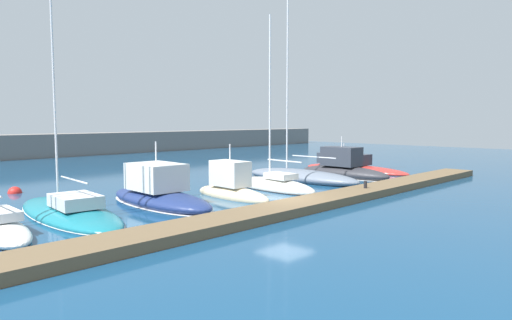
{
  "coord_description": "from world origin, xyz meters",
  "views": [
    {
      "loc": [
        -18.49,
        -15.78,
        4.59
      ],
      "look_at": [
        1.97,
        4.1,
        2.09
      ],
      "focal_mm": 32.43,
      "sensor_mm": 36.0,
      "label": 1
    }
  ],
  "objects_px": {
    "mooring_buoy_red": "(15,193)",
    "motorboat_navy_fourth": "(159,193)",
    "sailboat_ivory_sixth": "(274,186)",
    "motorboat_charcoal_eighth": "(343,169)",
    "motorboat_red_ninth": "(351,167)",
    "sailboat_slate_seventh": "(301,176)",
    "sailboat_teal_third": "(69,212)",
    "dock_bollard": "(365,185)",
    "motorboat_sand_fifth": "(231,188)"
  },
  "relations": [
    {
      "from": "sailboat_ivory_sixth",
      "to": "mooring_buoy_red",
      "type": "xyz_separation_m",
      "value": [
        -12.49,
        10.6,
        -0.24
      ]
    },
    {
      "from": "mooring_buoy_red",
      "to": "sailboat_teal_third",
      "type": "bearing_deg",
      "value": -93.78
    },
    {
      "from": "motorboat_charcoal_eighth",
      "to": "motorboat_red_ninth",
      "type": "xyz_separation_m",
      "value": [
        4.46,
        2.04,
        -0.34
      ]
    },
    {
      "from": "sailboat_slate_seventh",
      "to": "dock_bollard",
      "type": "xyz_separation_m",
      "value": [
        -2.57,
        -7.05,
        0.27
      ]
    },
    {
      "from": "motorboat_navy_fourth",
      "to": "motorboat_red_ninth",
      "type": "relative_size",
      "value": 0.82
    },
    {
      "from": "mooring_buoy_red",
      "to": "dock_bollard",
      "type": "bearing_deg",
      "value": -48.17
    },
    {
      "from": "sailboat_teal_third",
      "to": "dock_bollard",
      "type": "xyz_separation_m",
      "value": [
        15.12,
        -7.03,
        0.48
      ]
    },
    {
      "from": "motorboat_charcoal_eighth",
      "to": "motorboat_red_ninth",
      "type": "relative_size",
      "value": 0.76
    },
    {
      "from": "sailboat_slate_seventh",
      "to": "motorboat_red_ninth",
      "type": "height_order",
      "value": "sailboat_slate_seventh"
    },
    {
      "from": "sailboat_slate_seventh",
      "to": "sailboat_ivory_sixth",
      "type": "bearing_deg",
      "value": 107.25
    },
    {
      "from": "sailboat_ivory_sixth",
      "to": "dock_bollard",
      "type": "height_order",
      "value": "sailboat_ivory_sixth"
    },
    {
      "from": "motorboat_navy_fourth",
      "to": "mooring_buoy_red",
      "type": "xyz_separation_m",
      "value": [
        -4.09,
        9.74,
        -0.61
      ]
    },
    {
      "from": "mooring_buoy_red",
      "to": "motorboat_sand_fifth",
      "type": "bearing_deg",
      "value": -51.97
    },
    {
      "from": "sailboat_teal_third",
      "to": "motorboat_sand_fifth",
      "type": "height_order",
      "value": "sailboat_teal_third"
    },
    {
      "from": "motorboat_sand_fifth",
      "to": "motorboat_charcoal_eighth",
      "type": "xyz_separation_m",
      "value": [
        12.69,
        0.59,
        0.15
      ]
    },
    {
      "from": "sailboat_slate_seventh",
      "to": "mooring_buoy_red",
      "type": "xyz_separation_m",
      "value": [
        -17.09,
        9.17,
        -0.4
      ]
    },
    {
      "from": "sailboat_teal_third",
      "to": "mooring_buoy_red",
      "type": "height_order",
      "value": "sailboat_teal_third"
    },
    {
      "from": "motorboat_navy_fourth",
      "to": "motorboat_sand_fifth",
      "type": "distance_m",
      "value": 4.49
    },
    {
      "from": "motorboat_sand_fifth",
      "to": "sailboat_ivory_sixth",
      "type": "height_order",
      "value": "sailboat_ivory_sixth"
    },
    {
      "from": "motorboat_sand_fifth",
      "to": "dock_bollard",
      "type": "bearing_deg",
      "value": -128.97
    },
    {
      "from": "sailboat_ivory_sixth",
      "to": "motorboat_charcoal_eighth",
      "type": "height_order",
      "value": "sailboat_ivory_sixth"
    },
    {
      "from": "sailboat_teal_third",
      "to": "motorboat_charcoal_eighth",
      "type": "height_order",
      "value": "sailboat_teal_third"
    },
    {
      "from": "sailboat_teal_third",
      "to": "motorboat_navy_fourth",
      "type": "xyz_separation_m",
      "value": [
        4.7,
        -0.55,
        0.43
      ]
    },
    {
      "from": "motorboat_charcoal_eighth",
      "to": "motorboat_sand_fifth",
      "type": "bearing_deg",
      "value": 93.01
    },
    {
      "from": "motorboat_charcoal_eighth",
      "to": "mooring_buoy_red",
      "type": "height_order",
      "value": "motorboat_charcoal_eighth"
    },
    {
      "from": "motorboat_red_ninth",
      "to": "sailboat_ivory_sixth",
      "type": "bearing_deg",
      "value": 101.62
    },
    {
      "from": "sailboat_ivory_sixth",
      "to": "motorboat_charcoal_eighth",
      "type": "relative_size",
      "value": 1.47
    },
    {
      "from": "motorboat_navy_fourth",
      "to": "sailboat_ivory_sixth",
      "type": "relative_size",
      "value": 0.74
    },
    {
      "from": "motorboat_sand_fifth",
      "to": "sailboat_slate_seventh",
      "type": "distance_m",
      "value": 8.79
    },
    {
      "from": "motorboat_charcoal_eighth",
      "to": "sailboat_ivory_sixth",
      "type": "bearing_deg",
      "value": 92.89
    },
    {
      "from": "sailboat_ivory_sixth",
      "to": "motorboat_charcoal_eighth",
      "type": "bearing_deg",
      "value": -82.66
    },
    {
      "from": "motorboat_navy_fourth",
      "to": "motorboat_charcoal_eighth",
      "type": "bearing_deg",
      "value": -89.34
    },
    {
      "from": "motorboat_charcoal_eighth",
      "to": "dock_bollard",
      "type": "distance_m",
      "value": 8.94
    },
    {
      "from": "dock_bollard",
      "to": "mooring_buoy_red",
      "type": "bearing_deg",
      "value": 131.83
    },
    {
      "from": "sailboat_slate_seventh",
      "to": "motorboat_red_ninth",
      "type": "relative_size",
      "value": 2.1
    },
    {
      "from": "sailboat_slate_seventh",
      "to": "mooring_buoy_red",
      "type": "height_order",
      "value": "sailboat_slate_seventh"
    },
    {
      "from": "motorboat_navy_fourth",
      "to": "motorboat_charcoal_eighth",
      "type": "xyz_separation_m",
      "value": [
        17.05,
        -0.47,
        0.07
      ]
    },
    {
      "from": "sailboat_ivory_sixth",
      "to": "motorboat_red_ninth",
      "type": "xyz_separation_m",
      "value": [
        13.11,
        2.42,
        0.11
      ]
    },
    {
      "from": "sailboat_slate_seventh",
      "to": "motorboat_red_ninth",
      "type": "bearing_deg",
      "value": -83.47
    },
    {
      "from": "mooring_buoy_red",
      "to": "motorboat_red_ninth",
      "type": "bearing_deg",
      "value": -17.72
    },
    {
      "from": "motorboat_charcoal_eighth",
      "to": "motorboat_red_ninth",
      "type": "distance_m",
      "value": 4.91
    },
    {
      "from": "motorboat_sand_fifth",
      "to": "motorboat_charcoal_eighth",
      "type": "distance_m",
      "value": 12.7
    },
    {
      "from": "motorboat_navy_fourth",
      "to": "motorboat_red_ninth",
      "type": "distance_m",
      "value": 21.56
    },
    {
      "from": "motorboat_charcoal_eighth",
      "to": "motorboat_red_ninth",
      "type": "bearing_deg",
      "value": -65.11
    },
    {
      "from": "motorboat_charcoal_eighth",
      "to": "motorboat_navy_fourth",
      "type": "bearing_deg",
      "value": 88.74
    },
    {
      "from": "sailboat_teal_third",
      "to": "sailboat_slate_seventh",
      "type": "bearing_deg",
      "value": -84.99
    },
    {
      "from": "sailboat_ivory_sixth",
      "to": "mooring_buoy_red",
      "type": "height_order",
      "value": "sailboat_ivory_sixth"
    },
    {
      "from": "sailboat_teal_third",
      "to": "motorboat_sand_fifth",
      "type": "xyz_separation_m",
      "value": [
        9.06,
        -1.62,
        0.35
      ]
    },
    {
      "from": "sailboat_ivory_sixth",
      "to": "dock_bollard",
      "type": "relative_size",
      "value": 26.81
    },
    {
      "from": "mooring_buoy_red",
      "to": "motorboat_navy_fourth",
      "type": "bearing_deg",
      "value": -67.21
    }
  ]
}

